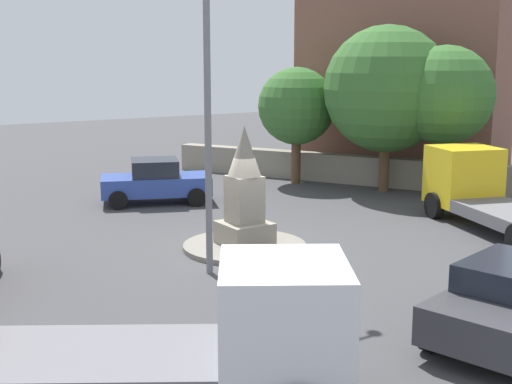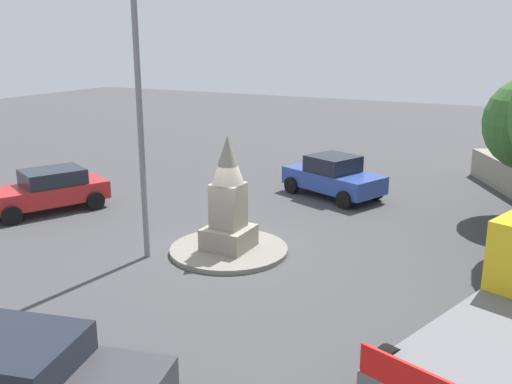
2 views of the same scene
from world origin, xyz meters
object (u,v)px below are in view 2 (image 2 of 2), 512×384
car_blue_parked_right (333,176)px  car_red_passing (48,190)px  streetlamp (137,59)px  monument (228,200)px  car_dark_grey_parked_left (21,382)px

car_blue_parked_right → car_red_passing: 10.29m
car_blue_parked_right → car_red_passing: size_ratio=0.97×
streetlamp → monument: bearing=-144.1°
car_dark_grey_parked_left → car_blue_parked_right: car_blue_parked_right is taller
car_dark_grey_parked_left → car_blue_parked_right: bearing=-88.9°
monument → car_dark_grey_parked_left: 7.99m
car_dark_grey_parked_left → car_blue_parked_right: 14.75m
streetlamp → car_blue_parked_right: (-2.44, -8.17, -4.56)m
car_dark_grey_parked_left → streetlamp: bearing=-67.5°
monument → car_dark_grey_parked_left: monument is taller
car_dark_grey_parked_left → car_red_passing: bearing=-45.1°
car_dark_grey_parked_left → car_red_passing: size_ratio=1.09×
car_blue_parked_right → car_red_passing: car_blue_parked_right is taller
monument → streetlamp: 4.42m
streetlamp → car_dark_grey_parked_left: bearing=112.5°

